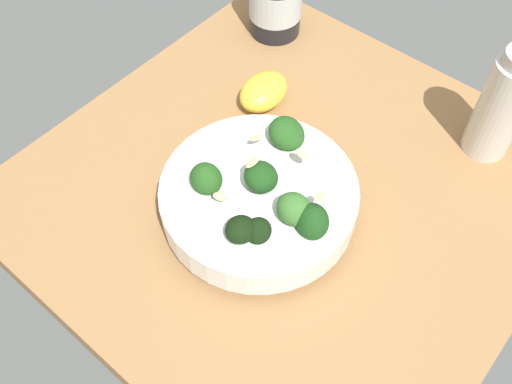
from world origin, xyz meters
TOP-DOWN VIEW (x-y plane):
  - ground_plane at (0.00, 0.00)cm, footprint 59.15×59.15cm
  - bowl_of_broccoli at (-0.18, -5.99)cm, footprint 22.44×22.44cm
  - lemon_wedge at (-11.44, 8.59)cm, footprint 6.13×8.11cm
  - bottle_short at (15.33, 20.76)cm, footprint 5.70×5.70cm

SIDE VIEW (x-z plane):
  - ground_plane at x=0.00cm, z-range -4.08..0.00cm
  - lemon_wedge at x=-11.44cm, z-range 0.00..3.79cm
  - bowl_of_broccoli at x=-0.18cm, z-range -0.88..7.95cm
  - bottle_short at x=15.33cm, z-range -0.25..15.01cm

